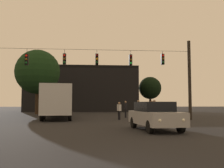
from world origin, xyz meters
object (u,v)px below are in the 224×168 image
object	(u,v)px
city_bus	(58,99)
tree_left_silhouette	(38,72)
pedestrian_crossing_right	(119,110)
pedestrian_near_bus	(152,108)
pedestrian_crossing_center	(156,109)
pedestrian_trailing	(138,108)
tree_behind_building	(150,88)
pedestrian_far_side	(154,108)
car_near_right	(155,115)
pedestrian_crossing_left	(126,108)

from	to	relation	value
city_bus	tree_left_silhouette	world-z (taller)	tree_left_silhouette
pedestrian_crossing_right	pedestrian_near_bus	size ratio (longest dim) A/B	0.90
pedestrian_crossing_center	pedestrian_trailing	distance (m)	2.08
tree_left_silhouette	tree_behind_building	size ratio (longest dim) A/B	1.25
city_bus	pedestrian_far_side	world-z (taller)	city_bus
pedestrian_near_bus	pedestrian_trailing	world-z (taller)	pedestrian_trailing
city_bus	pedestrian_crossing_right	size ratio (longest dim) A/B	7.18
tree_left_silhouette	tree_behind_building	bearing A→B (deg)	41.27
pedestrian_trailing	tree_left_silhouette	world-z (taller)	tree_left_silhouette
pedestrian_near_bus	car_near_right	bearing A→B (deg)	-103.05
pedestrian_crossing_left	pedestrian_near_bus	distance (m)	2.73
car_near_right	pedestrian_crossing_center	xyz separation A→B (m)	(2.76, 10.35, 0.06)
car_near_right	pedestrian_crossing_center	size ratio (longest dim) A/B	2.92
pedestrian_crossing_center	pedestrian_near_bus	distance (m)	1.92
pedestrian_crossing_center	pedestrian_near_bus	size ratio (longest dim) A/B	0.88
city_bus	tree_left_silhouette	xyz separation A→B (m)	(-3.83, 9.11, 3.75)
pedestrian_near_bus	pedestrian_far_side	world-z (taller)	pedestrian_far_side
car_near_right	pedestrian_crossing_center	bearing A→B (deg)	75.09
pedestrian_trailing	tree_behind_building	size ratio (longest dim) A/B	0.26
pedestrian_crossing_center	pedestrian_trailing	size ratio (longest dim) A/B	0.86
pedestrian_crossing_left	tree_left_silhouette	size ratio (longest dim) A/B	0.20
city_bus	pedestrian_crossing_left	world-z (taller)	city_bus
pedestrian_crossing_right	tree_left_silhouette	distance (m)	16.12
city_bus	car_near_right	xyz separation A→B (m)	(6.65, -11.84, -1.07)
pedestrian_crossing_center	tree_behind_building	xyz separation A→B (m)	(6.05, 27.52, 3.73)
car_near_right	pedestrian_far_side	world-z (taller)	pedestrian_far_side
city_bus	pedestrian_crossing_center	size ratio (longest dim) A/B	7.31
city_bus	pedestrian_near_bus	size ratio (longest dim) A/B	6.44
pedestrian_trailing	pedestrian_far_side	xyz separation A→B (m)	(0.94, -2.74, -0.01)
city_bus	pedestrian_near_bus	xyz separation A→B (m)	(9.49, 0.42, -0.88)
pedestrian_far_side	tree_left_silhouette	world-z (taller)	tree_left_silhouette
car_near_right	pedestrian_crossing_left	world-z (taller)	pedestrian_crossing_left
pedestrian_crossing_right	pedestrian_near_bus	distance (m)	5.06
city_bus	car_near_right	distance (m)	13.62
pedestrian_crossing_right	pedestrian_far_side	bearing A→B (deg)	5.21
pedestrian_crossing_right	pedestrian_trailing	bearing A→B (deg)	52.80
pedestrian_crossing_center	pedestrian_crossing_right	size ratio (longest dim) A/B	0.98
pedestrian_crossing_left	pedestrian_near_bus	bearing A→B (deg)	2.40
pedestrian_crossing_right	tree_behind_building	bearing A→B (deg)	71.47
pedestrian_crossing_right	pedestrian_near_bus	bearing A→B (deg)	42.03
pedestrian_near_bus	tree_behind_building	bearing A→B (deg)	76.89
pedestrian_crossing_center	pedestrian_far_side	bearing A→B (deg)	-109.72
pedestrian_crossing_right	tree_left_silhouette	size ratio (longest dim) A/B	0.18
pedestrian_crossing_left	pedestrian_far_side	bearing A→B (deg)	-53.23
pedestrian_crossing_center	pedestrian_trailing	xyz separation A→B (m)	(-1.37, 1.56, 0.16)
pedestrian_trailing	tree_behind_building	bearing A→B (deg)	74.05
city_bus	pedestrian_trailing	xyz separation A→B (m)	(8.04, 0.06, -0.85)
pedestrian_crossing_center	pedestrian_far_side	distance (m)	1.26
pedestrian_crossing_center	tree_behind_building	size ratio (longest dim) A/B	0.22
pedestrian_crossing_right	tree_behind_building	size ratio (longest dim) A/B	0.23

